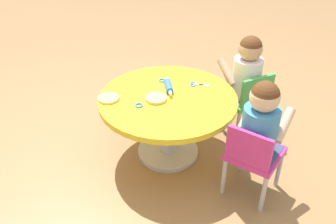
# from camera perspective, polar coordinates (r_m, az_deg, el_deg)

# --- Properties ---
(ground_plane) EXTENTS (10.00, 10.00, 0.00)m
(ground_plane) POSITION_cam_1_polar(r_m,az_deg,el_deg) (2.67, -0.00, -6.40)
(ground_plane) COLOR #9E7247
(craft_table) EXTENTS (0.93, 0.93, 0.48)m
(craft_table) POSITION_cam_1_polar(r_m,az_deg,el_deg) (2.45, -0.00, 0.22)
(craft_table) COLOR silver
(craft_table) RESTS_ON ground
(child_chair_left) EXTENTS (0.42, 0.42, 0.54)m
(child_chair_left) POSITION_cam_1_polar(r_m,az_deg,el_deg) (2.23, 13.29, -6.69)
(child_chair_left) COLOR #B7B7BC
(child_chair_left) RESTS_ON ground
(seated_child_left) EXTENTS (0.43, 0.43, 0.51)m
(seated_child_left) POSITION_cam_1_polar(r_m,az_deg,el_deg) (2.13, 14.49, -1.45)
(seated_child_left) COLOR #3F4772
(seated_child_left) RESTS_ON ground
(child_chair_right) EXTENTS (0.37, 0.37, 0.54)m
(child_chair_right) POSITION_cam_1_polar(r_m,az_deg,el_deg) (2.76, 12.35, 2.03)
(child_chair_right) COLOR #B7B7BC
(child_chair_right) RESTS_ON ground
(seated_child_right) EXTENTS (0.41, 0.35, 0.51)m
(seated_child_right) POSITION_cam_1_polar(r_m,az_deg,el_deg) (2.68, 12.42, 6.55)
(seated_child_right) COLOR #3F4772
(seated_child_right) RESTS_ON ground
(rolling_pin) EXTENTS (0.23, 0.06, 0.05)m
(rolling_pin) POSITION_cam_1_polar(r_m,az_deg,el_deg) (2.47, 0.08, 4.09)
(rolling_pin) COLOR #3F72CC
(rolling_pin) RESTS_ON craft_table
(craft_scissors) EXTENTS (0.10, 0.14, 0.01)m
(craft_scissors) POSITION_cam_1_polar(r_m,az_deg,el_deg) (2.54, 4.56, 4.37)
(craft_scissors) COLOR silver
(craft_scissors) RESTS_ON craft_table
(playdough_blob_0) EXTENTS (0.14, 0.14, 0.02)m
(playdough_blob_0) POSITION_cam_1_polar(r_m,az_deg,el_deg) (2.36, -1.89, 2.18)
(playdough_blob_0) COLOR #F2CC72
(playdough_blob_0) RESTS_ON craft_table
(playdough_blob_1) EXTENTS (0.14, 0.14, 0.02)m
(playdough_blob_1) POSITION_cam_1_polar(r_m,az_deg,el_deg) (2.40, -9.40, 2.17)
(playdough_blob_1) COLOR #F2CC72
(playdough_blob_1) RESTS_ON craft_table
(cookie_cutter_0) EXTENTS (0.05, 0.05, 0.01)m
(cookie_cutter_0) POSITION_cam_1_polar(r_m,az_deg,el_deg) (2.59, -0.87, 5.05)
(cookie_cutter_0) COLOR #3F99D8
(cookie_cutter_0) RESTS_ON craft_table
(cookie_cutter_1) EXTENTS (0.05, 0.05, 0.01)m
(cookie_cutter_1) POSITION_cam_1_polar(r_m,az_deg,el_deg) (2.31, -4.61, 1.08)
(cookie_cutter_1) COLOR #3F99D8
(cookie_cutter_1) RESTS_ON craft_table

